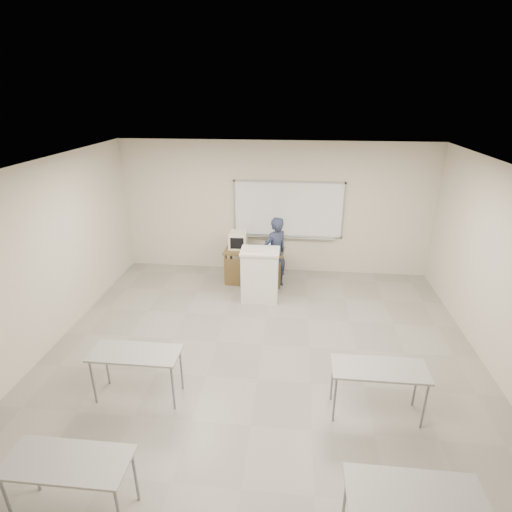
# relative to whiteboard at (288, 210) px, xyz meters

# --- Properties ---
(floor) EXTENTS (7.00, 8.00, 0.01)m
(floor) POSITION_rel_whiteboard_xyz_m (-0.30, -3.97, -1.49)
(floor) COLOR gray
(floor) RESTS_ON ground
(whiteboard) EXTENTS (2.48, 0.10, 1.31)m
(whiteboard) POSITION_rel_whiteboard_xyz_m (0.00, 0.00, 0.00)
(whiteboard) COLOR white
(whiteboard) RESTS_ON floor
(student_desks) EXTENTS (4.40, 2.20, 0.73)m
(student_desks) POSITION_rel_whiteboard_xyz_m (-0.30, -5.32, -0.81)
(student_desks) COLOR gray
(student_desks) RESTS_ON floor
(instructor_desk) EXTENTS (1.29, 0.64, 0.75)m
(instructor_desk) POSITION_rel_whiteboard_xyz_m (-0.70, -0.78, -0.96)
(instructor_desk) COLOR brown
(instructor_desk) RESTS_ON floor
(podium) EXTENTS (0.76, 0.56, 1.07)m
(podium) POSITION_rel_whiteboard_xyz_m (-0.50, -1.47, -0.94)
(podium) COLOR white
(podium) RESTS_ON floor
(crt_monitor) EXTENTS (0.38, 0.43, 0.36)m
(crt_monitor) POSITION_rel_whiteboard_xyz_m (-1.07, -0.54, -0.56)
(crt_monitor) COLOR beige
(crt_monitor) RESTS_ON instructor_desk
(laptop) EXTENTS (0.31, 0.29, 0.23)m
(laptop) POSITION_rel_whiteboard_xyz_m (-0.30, -0.79, -0.67)
(laptop) COLOR black
(laptop) RESTS_ON instructor_desk
(mouse) EXTENTS (0.11, 0.08, 0.04)m
(mouse) POSITION_rel_whiteboard_xyz_m (-0.15, -0.87, -0.71)
(mouse) COLOR #93979A
(mouse) RESTS_ON instructor_desk
(keyboard) EXTENTS (0.45, 0.17, 0.02)m
(keyboard) POSITION_rel_whiteboard_xyz_m (-0.65, -1.59, -0.39)
(keyboard) COLOR beige
(keyboard) RESTS_ON podium
(presenter) EXTENTS (0.68, 0.67, 1.58)m
(presenter) POSITION_rel_whiteboard_xyz_m (-0.23, -0.88, -0.69)
(presenter) COLOR black
(presenter) RESTS_ON floor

